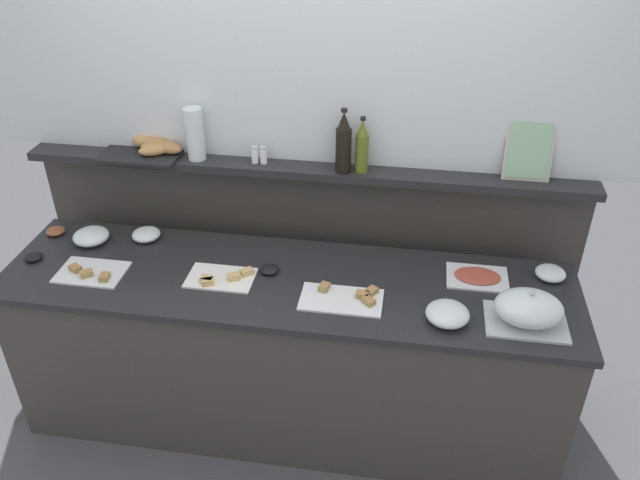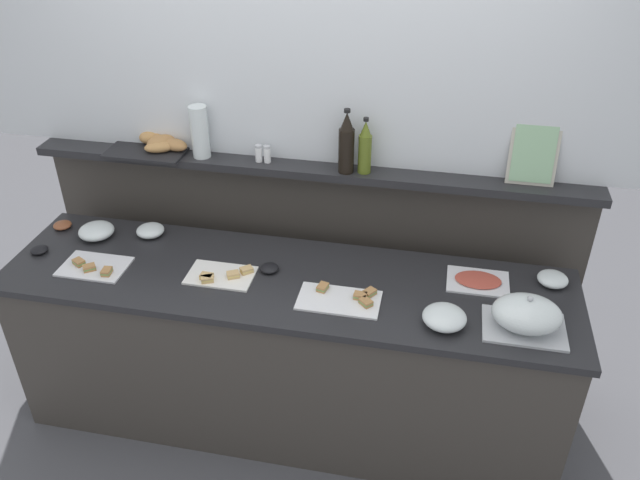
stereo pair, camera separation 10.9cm
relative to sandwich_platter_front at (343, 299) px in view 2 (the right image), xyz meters
name	(u,v)px [view 2 (the right image)]	position (x,y,z in m)	size (l,w,h in m)	color
ground_plane	(314,341)	(-0.29, 0.71, -0.91)	(12.00, 12.00, 0.00)	#4C4C51
buffet_counter	(288,352)	(-0.29, 0.11, -0.46)	(2.68, 0.70, 0.90)	#3D3833
back_ledge_unit	(310,259)	(-0.29, 0.63, -0.25)	(2.82, 0.22, 1.27)	#3D3833
upper_wall_panel	(309,21)	(-0.29, 0.66, 1.02)	(3.42, 0.08, 1.33)	silver
sandwich_platter_front	(343,299)	(0.00, 0.00, 0.00)	(0.36, 0.20, 0.04)	white
sandwich_platter_side	(222,275)	(-0.58, 0.06, 0.00)	(0.31, 0.20, 0.04)	white
sandwich_platter_rear	(94,267)	(-1.20, 0.01, 0.00)	(0.31, 0.21, 0.04)	silver
cold_cuts_platter	(478,281)	(0.59, 0.26, 0.00)	(0.28, 0.20, 0.02)	silver
serving_cloche	(527,315)	(0.77, -0.04, 0.06)	(0.34, 0.24, 0.17)	#B7BABF
glass_bowl_large	(444,318)	(0.44, -0.07, 0.02)	(0.19, 0.19, 0.07)	silver
glass_bowl_medium	(553,279)	(0.92, 0.31, 0.02)	(0.14, 0.14, 0.06)	silver
glass_bowl_small	(96,231)	(-1.32, 0.27, 0.02)	(0.18, 0.18, 0.07)	silver
glass_bowl_extra	(150,231)	(-1.06, 0.34, 0.02)	(0.14, 0.14, 0.06)	silver
condiment_bowl_teal	(39,250)	(-1.53, 0.08, 0.01)	(0.09, 0.09, 0.03)	black
condiment_bowl_dark	(269,268)	(-0.38, 0.16, 0.01)	(0.09, 0.09, 0.03)	black
condiment_bowl_cream	(62,225)	(-1.54, 0.32, 0.01)	(0.09, 0.09, 0.03)	brown
wine_bottle_dark	(346,144)	(-0.08, 0.53, 0.50)	(0.08, 0.08, 0.32)	black
olive_oil_bottle	(365,148)	(0.00, 0.55, 0.48)	(0.06, 0.06, 0.28)	#56661E
salt_shaker	(259,153)	(-0.52, 0.56, 0.40)	(0.03, 0.03, 0.09)	white
pepper_shaker	(267,154)	(-0.48, 0.56, 0.40)	(0.03, 0.03, 0.09)	white
bread_basket	(157,144)	(-1.07, 0.58, 0.39)	(0.42, 0.29, 0.08)	black
framed_picture	(534,154)	(0.77, 0.60, 0.50)	(0.22, 0.08, 0.29)	#B2AD9E
water_carafe	(200,132)	(-0.82, 0.56, 0.49)	(0.09, 0.09, 0.26)	silver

